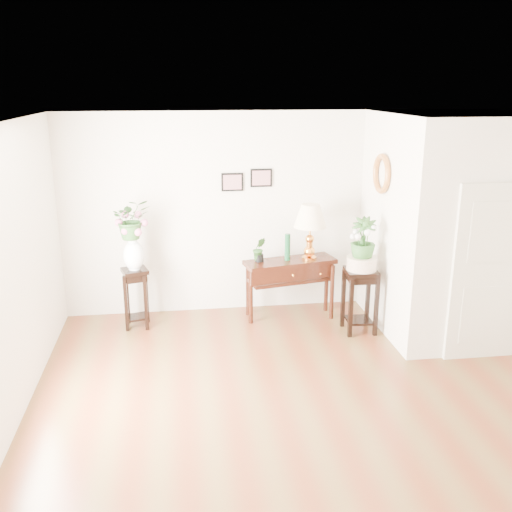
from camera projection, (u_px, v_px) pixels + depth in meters
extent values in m
cube|color=#612C17|center=(325.00, 404.00, 5.82)|extent=(6.00, 5.50, 0.02)
cube|color=white|center=(336.00, 124.00, 5.01)|extent=(6.00, 5.50, 0.02)
cube|color=silver|center=(278.00, 213.00, 8.02)|extent=(6.00, 0.02, 2.80)
cube|color=silver|center=(477.00, 450.00, 2.81)|extent=(6.00, 0.02, 2.80)
cube|color=silver|center=(451.00, 224.00, 7.38)|extent=(1.80, 1.95, 2.80)
cube|color=beige|center=(489.00, 274.00, 6.53)|extent=(0.90, 0.05, 2.10)
cube|color=black|center=(232.00, 182.00, 7.79)|extent=(0.30, 0.02, 0.25)
cube|color=black|center=(261.00, 178.00, 7.83)|extent=(0.30, 0.02, 0.25)
torus|color=#B67431|center=(381.00, 174.00, 7.19)|extent=(0.07, 0.51, 0.51)
cube|color=black|center=(290.00, 289.00, 7.90)|extent=(1.31, 0.66, 0.83)
cube|color=orange|center=(310.00, 234.00, 7.71)|extent=(0.57, 0.57, 0.78)
cylinder|color=#114524|center=(287.00, 248.00, 7.72)|extent=(0.08, 0.08, 0.37)
imported|color=#275521|center=(259.00, 250.00, 7.67)|extent=(0.18, 0.15, 0.32)
cube|color=black|center=(136.00, 298.00, 7.58)|extent=(0.39, 0.39, 0.81)
imported|color=#275521|center=(131.00, 220.00, 7.27)|extent=(0.55, 0.51, 0.52)
cube|color=black|center=(360.00, 301.00, 7.44)|extent=(0.43, 0.43, 0.85)
cylinder|color=beige|center=(362.00, 264.00, 7.29)|extent=(0.47, 0.47, 0.17)
imported|color=#275521|center=(363.00, 239.00, 7.20)|extent=(0.40, 0.40, 0.56)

